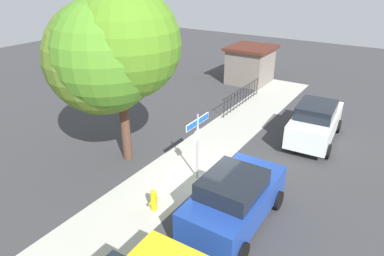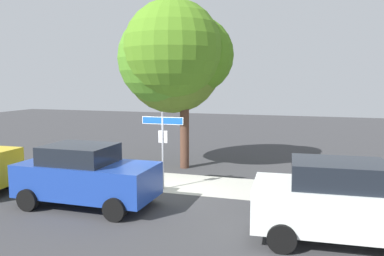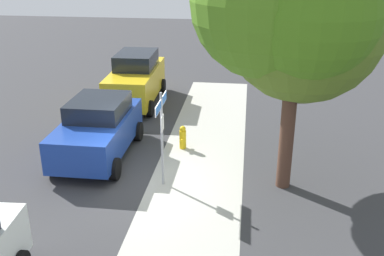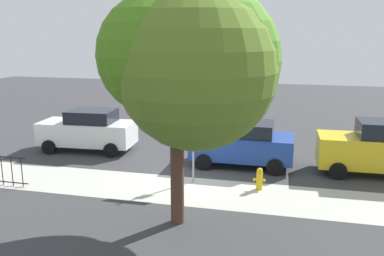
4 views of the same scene
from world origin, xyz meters
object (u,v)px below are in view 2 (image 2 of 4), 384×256
Objects in this scene: car_white at (347,203)px; fire_hydrant at (104,172)px; shade_tree at (174,58)px; street_sign at (163,135)px; car_blue at (86,175)px.

car_white is 5.62× the size of fire_hydrant.
car_white is (6.35, -6.06, -3.69)m from shade_tree.
car_white reaches higher than fire_hydrant.
shade_tree is at bearing 133.01° from car_white.
street_sign is 2.84m from fire_hydrant.
car_white is at bearing -27.07° from street_sign.
shade_tree is at bearing 81.81° from car_blue.
shade_tree is 1.70× the size of car_blue.
car_white reaches higher than car_blue.
shade_tree reaches higher than fire_hydrant.
shade_tree is 6.69m from car_blue.
car_blue is at bearing -123.42° from street_sign.
street_sign is 6.38m from car_white.
shade_tree is 9.52m from car_white.
car_blue is at bearing 172.19° from car_white.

